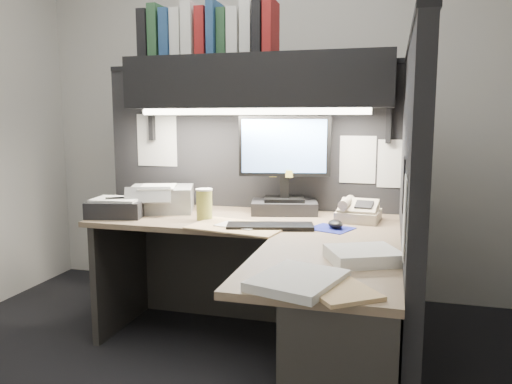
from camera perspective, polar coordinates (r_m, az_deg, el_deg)
wall_back at (r=3.71m, az=1.34°, el=9.31°), size 3.50×0.04×2.70m
partition_back at (r=3.19m, az=-0.63°, el=-0.45°), size 1.90×0.06×1.60m
partition_right at (r=2.34m, az=17.04°, el=-4.10°), size 0.06×1.50×1.60m
desk at (r=2.31m, az=2.56°, el=-13.10°), size 1.70×1.53×0.73m
overhead_shelf at (r=2.96m, az=0.18°, el=12.44°), size 1.55×0.34×0.30m
task_light_tube at (r=2.82m, az=-0.57°, el=9.19°), size 1.32×0.04×0.04m
monitor at (r=2.95m, az=3.27°, el=1.92°), size 0.53×0.31×0.58m
keyboard at (r=2.58m, az=1.62°, el=-3.93°), size 0.47×0.25×0.02m
mousepad at (r=2.59m, az=8.58°, el=-4.16°), size 0.26×0.24×0.00m
mouse at (r=2.60m, az=9.06°, el=-3.63°), size 0.11×0.13×0.04m
telephone at (r=2.82m, az=11.63°, el=-2.30°), size 0.25×0.26×0.09m
coffee_cup at (r=2.80m, az=-5.93°, el=-1.50°), size 0.10×0.10×0.16m
printer at (r=3.10m, az=-10.72°, el=-0.77°), size 0.46×0.42×0.15m
notebook_stack at (r=3.00m, az=-15.53°, el=-1.78°), size 0.36×0.32×0.09m
open_folder at (r=2.60m, az=-2.02°, el=-3.97°), size 0.54×0.40×0.01m
paper_stack_a at (r=2.03m, az=12.16°, el=-7.11°), size 0.34×0.31×0.05m
paper_stack_b at (r=1.73m, az=4.82°, el=-10.05°), size 0.34×0.38×0.03m
manila_stack at (r=1.68m, az=9.42°, el=-10.98°), size 0.31×0.32×0.01m
binder_row at (r=3.09m, az=-5.46°, el=17.72°), size 0.81×0.26×0.31m
pinned_papers at (r=2.72m, az=5.19°, el=3.36°), size 1.76×1.31×0.51m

